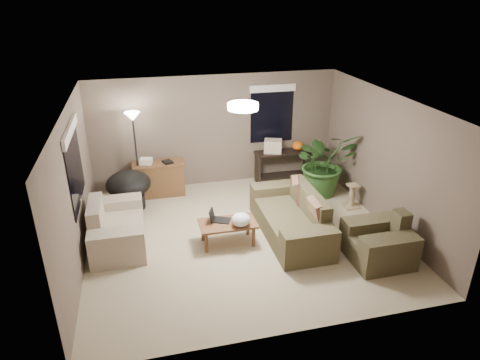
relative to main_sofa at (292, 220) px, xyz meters
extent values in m
plane|color=#C5B592|center=(-0.91, 0.12, -0.29)|extent=(5.50, 5.50, 0.00)
plane|color=white|center=(-0.91, 0.12, 2.21)|extent=(5.50, 5.50, 0.00)
plane|color=brown|center=(-0.91, 2.62, 0.96)|extent=(5.50, 0.00, 5.50)
plane|color=brown|center=(-0.91, -2.38, 0.96)|extent=(5.50, 0.00, 5.50)
plane|color=brown|center=(-3.66, 0.12, 0.96)|extent=(0.00, 5.00, 5.00)
plane|color=brown|center=(1.84, 0.12, 0.96)|extent=(0.00, 5.00, 5.00)
cube|color=#4A442C|center=(-0.04, 0.00, -0.08)|extent=(0.95, 1.48, 0.42)
cube|color=#4B452D|center=(0.32, 0.00, 0.34)|extent=(0.22, 1.48, 0.43)
cube|color=#4D472E|center=(-0.04, -0.92, 0.01)|extent=(0.95, 0.36, 0.60)
cube|color=#4A442C|center=(-0.04, 0.92, 0.01)|extent=(0.95, 0.36, 0.60)
cube|color=#8C7251|center=(0.26, -0.45, 0.36)|extent=(0.24, 0.46, 0.47)
cube|color=#8C7251|center=(0.26, 0.45, 0.36)|extent=(0.37, 0.50, 0.47)
cube|color=beige|center=(-3.11, 0.41, -0.08)|extent=(0.90, 0.88, 0.42)
cube|color=beige|center=(-3.45, 0.41, 0.34)|extent=(0.22, 0.88, 0.43)
cube|color=beige|center=(-3.11, -0.21, 0.01)|extent=(0.90, 0.36, 0.60)
cube|color=beige|center=(-3.11, 1.03, 0.01)|extent=(0.90, 0.36, 0.60)
cube|color=#48412B|center=(1.11, -1.11, -0.08)|extent=(0.95, 0.28, 0.42)
cube|color=#453F29|center=(1.48, -1.11, 0.34)|extent=(0.22, 0.28, 0.43)
cube|color=#4D462E|center=(1.11, -1.43, 0.01)|extent=(0.95, 0.36, 0.60)
cube|color=#4B442D|center=(1.11, -0.79, 0.01)|extent=(0.95, 0.36, 0.60)
cube|color=brown|center=(-1.22, -0.04, 0.11)|extent=(1.00, 0.55, 0.04)
cylinder|color=brown|center=(-1.64, -0.24, -0.10)|extent=(0.06, 0.06, 0.38)
cylinder|color=brown|center=(-0.80, -0.24, -0.10)|extent=(0.06, 0.06, 0.38)
cylinder|color=brown|center=(-1.64, 0.16, -0.10)|extent=(0.06, 0.06, 0.38)
cylinder|color=brown|center=(-0.80, 0.16, -0.10)|extent=(0.06, 0.06, 0.38)
cube|color=black|center=(-1.32, 0.06, 0.13)|extent=(0.40, 0.35, 0.02)
cube|color=black|center=(-1.48, 0.06, 0.25)|extent=(0.15, 0.24, 0.22)
ellipsoid|color=white|center=(-1.02, -0.19, 0.24)|extent=(0.40, 0.37, 0.23)
cube|color=brown|center=(-2.25, 2.25, 0.06)|extent=(1.05, 0.45, 0.71)
cube|color=brown|center=(-2.25, 2.25, 0.44)|extent=(1.10, 0.50, 0.04)
cube|color=silver|center=(-2.50, 2.25, 0.52)|extent=(0.29, 0.26, 0.12)
cube|color=black|center=(-2.05, 2.20, 0.48)|extent=(0.25, 0.27, 0.04)
cube|color=black|center=(0.59, 2.29, 0.44)|extent=(1.30, 0.40, 0.04)
cube|color=black|center=(-0.01, 2.29, 0.06)|extent=(0.05, 0.38, 0.71)
cube|color=black|center=(1.19, 2.29, 0.06)|extent=(0.05, 0.38, 0.71)
cube|color=black|center=(0.59, 2.29, -0.14)|extent=(1.25, 0.36, 0.03)
ellipsoid|color=orange|center=(0.94, 2.29, 0.56)|extent=(0.34, 0.34, 0.21)
cube|color=beige|center=(0.34, 2.29, 0.60)|extent=(0.47, 0.41, 0.29)
cylinder|color=black|center=(-2.90, 1.74, -0.14)|extent=(0.60, 0.60, 0.30)
ellipsoid|color=black|center=(-2.90, 1.74, 0.26)|extent=(1.18, 1.18, 0.50)
cylinder|color=black|center=(-2.69, 2.18, -0.28)|extent=(0.28, 0.28, 0.02)
cylinder|color=black|center=(-2.69, 2.18, 0.61)|extent=(0.04, 0.04, 1.78)
cone|color=white|center=(-2.69, 2.18, 1.53)|extent=(0.32, 0.32, 0.18)
cylinder|color=white|center=(-0.91, 0.12, 2.15)|extent=(0.50, 0.50, 0.10)
imported|color=#2D5923|center=(1.24, 1.46, 0.28)|extent=(1.32, 1.46, 1.14)
cube|color=tan|center=(1.58, 0.72, -0.28)|extent=(0.32, 0.32, 0.03)
cylinder|color=tan|center=(1.58, 0.72, -0.04)|extent=(0.12, 0.12, 0.44)
cube|color=tan|center=(1.58, 0.72, 0.19)|extent=(0.22, 0.22, 0.03)
cube|color=black|center=(-3.65, 0.42, 1.26)|extent=(0.01, 1.50, 1.30)
cube|color=white|center=(-3.63, 0.42, 1.86)|extent=(0.05, 1.56, 0.16)
cube|color=black|center=(0.39, 2.60, 1.26)|extent=(1.00, 0.01, 1.30)
cube|color=white|center=(0.39, 2.58, 1.86)|extent=(1.06, 0.05, 0.16)
camera|label=1|loc=(-2.55, -6.44, 3.90)|focal=32.00mm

